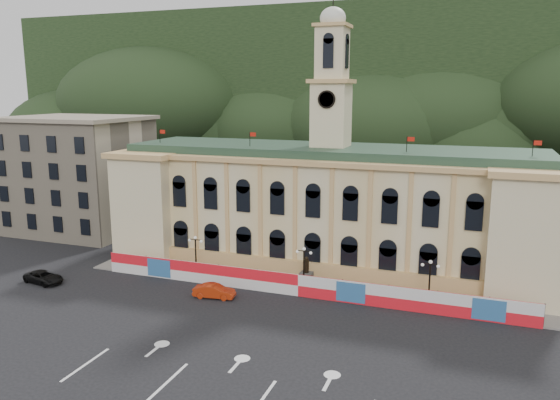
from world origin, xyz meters
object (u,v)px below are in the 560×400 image
(statue, at_px, (306,277))
(black_suv, at_px, (44,277))
(red_sedan, at_px, (214,291))
(lamp_center, at_px, (304,265))

(statue, xyz_separation_m, black_suv, (-30.00, -9.46, -0.47))
(red_sedan, relative_size, black_suv, 0.89)
(statue, distance_m, red_sedan, 10.94)
(statue, distance_m, black_suv, 31.46)
(lamp_center, bearing_deg, black_suv, -164.25)
(statue, bearing_deg, red_sedan, -142.22)
(lamp_center, relative_size, black_suv, 0.94)
(red_sedan, bearing_deg, statue, -60.08)
(red_sedan, bearing_deg, black_suv, 89.51)
(lamp_center, distance_m, red_sedan, 10.60)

